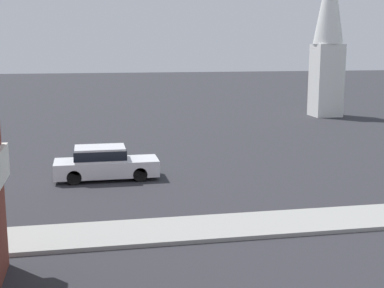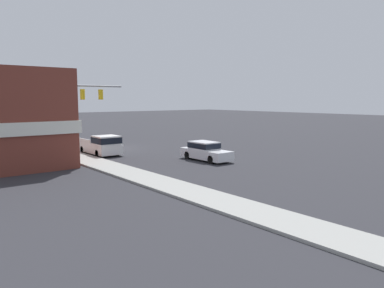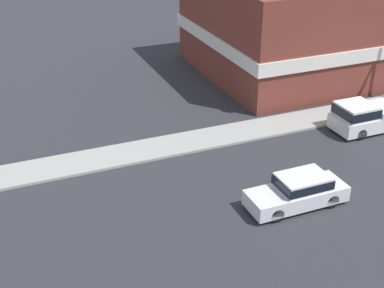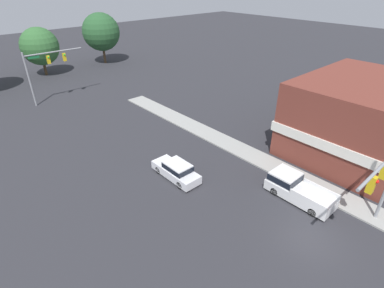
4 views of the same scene
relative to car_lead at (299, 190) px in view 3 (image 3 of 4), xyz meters
The scene contains 4 objects.
sidewalk_curb 13.75m from the car_lead, 55.71° to the right, with size 2.40×60.00×0.14m.
car_lead is the anchor object (origin of this frame).
pickup_truck_parked 9.76m from the car_lead, 57.19° to the right, with size 2.10×5.24×1.80m.
corner_brick_building 18.19m from the car_lead, 26.63° to the right, with size 13.57×10.40×7.18m.
Camera 3 is at (-19.38, 23.89, 14.10)m, focal length 50.00 mm.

